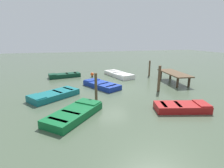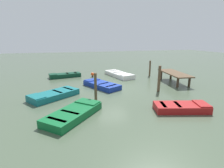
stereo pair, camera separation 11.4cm
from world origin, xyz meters
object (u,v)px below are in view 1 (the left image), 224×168
Objects in this scene: rowboat_red at (182,107)px; mooring_piling_far_left at (159,79)px; rowboat_dark_green at (64,75)px; mooring_piling_far_right at (96,88)px; dock_segment at (174,74)px; mooring_piling_mid_right at (149,68)px; rowboat_teal at (54,95)px; marker_buoy at (92,74)px; rowboat_green at (74,113)px; rowboat_blue at (101,85)px; rowboat_white at (119,74)px.

rowboat_red is 3.91m from mooring_piling_far_left.
mooring_piling_far_right reaches higher than rowboat_dark_green.
mooring_piling_mid_right reaches higher than dock_segment.
mooring_piling_mid_right is 9.58m from mooring_piling_far_right.
marker_buoy is (-6.02, 3.71, 0.07)m from rowboat_teal.
rowboat_green is 1.84× the size of mooring_piling_far_right.
marker_buoy reaches higher than rowboat_green.
dock_segment reaches higher than rowboat_dark_green.
rowboat_dark_green and rowboat_teal have the same top height.
rowboat_green is 7.39m from mooring_piling_far_left.
rowboat_red is 0.90× the size of rowboat_teal.
rowboat_red is at bearing -178.51° from rowboat_blue.
rowboat_blue and rowboat_teal have the same top height.
rowboat_red is 1.89× the size of mooring_piling_mid_right.
mooring_piling_mid_right is (1.82, 9.02, 0.63)m from rowboat_dark_green.
mooring_piling_far_right is (6.37, -7.16, 0.11)m from mooring_piling_mid_right.
mooring_piling_mid_right is at bearing -159.81° from dock_segment.
rowboat_dark_green is (-4.89, -2.94, 0.00)m from rowboat_blue.
marker_buoy is at bearing -26.89° from rowboat_blue.
mooring_piling_mid_right is at bearing 131.67° from mooring_piling_far_right.
mooring_piling_mid_right is (0.73, 3.29, 0.63)m from rowboat_white.
rowboat_red is at bearing -24.48° from dock_segment.
dock_segment is 2.08× the size of mooring_piling_far_left.
rowboat_blue is at bearing 169.48° from rowboat_teal.
rowboat_dark_green is 1.75× the size of mooring_piling_far_right.
rowboat_dark_green is 8.43m from mooring_piling_far_right.
rowboat_white is at bearing 108.19° from rowboat_red.
rowboat_dark_green is 9.23m from mooring_piling_mid_right.
rowboat_blue is 6.98m from rowboat_red.
marker_buoy is (-7.57, 1.01, -0.67)m from mooring_piling_far_right.
rowboat_blue is 5.71m from rowboat_dark_green.
rowboat_green is at bearing -46.15° from mooring_piling_mid_right.
rowboat_blue is 4.76m from mooring_piling_far_left.
marker_buoy is at bearing -156.95° from rowboat_teal.
marker_buoy is at bearing -101.05° from mooring_piling_mid_right.
rowboat_dark_green is at bearing -101.39° from mooring_piling_mid_right.
mooring_piling_far_right reaches higher than rowboat_green.
rowboat_red is at bearing 109.37° from rowboat_dark_green.
mooring_piling_far_right reaches higher than marker_buoy.
marker_buoy is (-9.56, 2.56, 0.07)m from rowboat_green.
dock_segment is 8.76× the size of marker_buoy.
rowboat_green is (9.09, -5.42, 0.00)m from rowboat_white.
mooring_piling_far_left is at bearing 123.58° from rowboat_dark_green.
mooring_piling_mid_right is (-3.08, 6.08, 0.63)m from rowboat_blue.
mooring_piling_far_right is at bearing -62.69° from dock_segment.
dock_segment reaches higher than rowboat_green.
rowboat_red is 9.91m from rowboat_white.
rowboat_dark_green is 10.18m from rowboat_green.
marker_buoy is (-0.47, -2.86, 0.07)m from rowboat_white.
mooring_piling_mid_right is at bearing 88.38° from rowboat_red.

